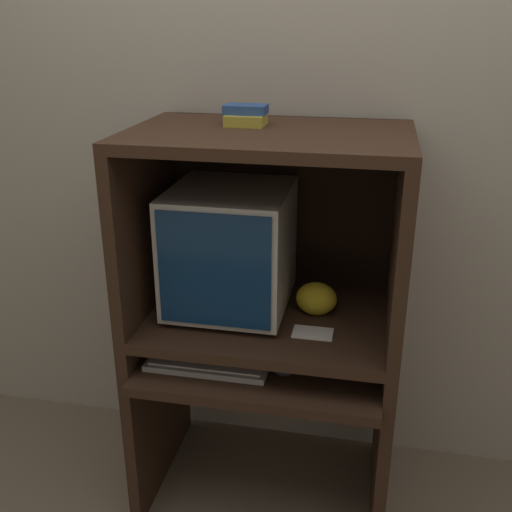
{
  "coord_description": "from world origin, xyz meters",
  "views": [
    {
      "loc": [
        0.33,
        -1.53,
        1.72
      ],
      "look_at": [
        -0.04,
        0.3,
        0.96
      ],
      "focal_mm": 42.0,
      "sensor_mm": 36.0,
      "label": 1
    }
  ],
  "objects_px": {
    "crt_monitor": "(230,248)",
    "mouse": "(284,371)",
    "snack_bag": "(316,299)",
    "keyboard": "(208,363)",
    "book_stack": "(246,115)"
  },
  "relations": [
    {
      "from": "mouse",
      "to": "crt_monitor",
      "type": "bearing_deg",
      "value": 136.98
    },
    {
      "from": "mouse",
      "to": "book_stack",
      "type": "bearing_deg",
      "value": 124.74
    },
    {
      "from": "keyboard",
      "to": "snack_bag",
      "type": "relative_size",
      "value": 2.89
    },
    {
      "from": "crt_monitor",
      "to": "keyboard",
      "type": "bearing_deg",
      "value": -98.78
    },
    {
      "from": "snack_bag",
      "to": "book_stack",
      "type": "distance_m",
      "value": 0.66
    },
    {
      "from": "crt_monitor",
      "to": "book_stack",
      "type": "height_order",
      "value": "book_stack"
    },
    {
      "from": "crt_monitor",
      "to": "mouse",
      "type": "xyz_separation_m",
      "value": [
        0.22,
        -0.21,
        -0.33
      ]
    },
    {
      "from": "crt_monitor",
      "to": "snack_bag",
      "type": "relative_size",
      "value": 3.11
    },
    {
      "from": "crt_monitor",
      "to": "book_stack",
      "type": "distance_m",
      "value": 0.45
    },
    {
      "from": "snack_bag",
      "to": "crt_monitor",
      "type": "bearing_deg",
      "value": -179.63
    },
    {
      "from": "crt_monitor",
      "to": "mouse",
      "type": "distance_m",
      "value": 0.45
    },
    {
      "from": "keyboard",
      "to": "book_stack",
      "type": "xyz_separation_m",
      "value": [
        0.08,
        0.25,
        0.78
      ]
    },
    {
      "from": "crt_monitor",
      "to": "snack_bag",
      "type": "distance_m",
      "value": 0.34
    },
    {
      "from": "keyboard",
      "to": "book_stack",
      "type": "distance_m",
      "value": 0.82
    },
    {
      "from": "snack_bag",
      "to": "book_stack",
      "type": "relative_size",
      "value": 1.04
    }
  ]
}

